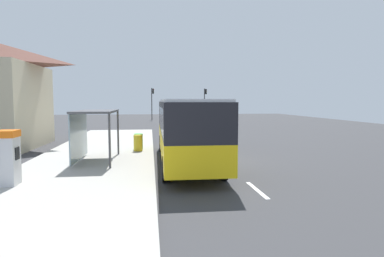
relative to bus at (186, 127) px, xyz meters
The scene contains 20 objects.
ground_plane 14.90m from the bus, 83.35° to the left, with size 56.00×92.00×0.04m, color #38383A.
sidewalk_platform 5.68m from the bus, 150.17° to the left, with size 6.20×30.00×0.18m, color #ADAAA3.
lane_stripe_seg_0 5.95m from the bus, 69.73° to the right, with size 0.16×2.20×0.01m, color silver.
lane_stripe_seg_1 2.70m from the bus, ahead, with size 0.16×2.20×0.01m, color silver.
lane_stripe_seg_2 5.40m from the bus, 67.30° to the left, with size 0.16×2.20×0.01m, color silver.
lane_stripe_seg_3 10.05m from the bus, 78.55° to the left, with size 0.16×2.20×0.01m, color silver.
lane_stripe_seg_4 14.93m from the bus, 82.39° to the left, with size 0.16×2.20×0.01m, color silver.
lane_stripe_seg_5 19.87m from the bus, 84.31° to the left, with size 0.16×2.20×0.01m, color silver.
lane_stripe_seg_6 24.83m from the bus, 85.46° to the left, with size 0.16×2.20×0.01m, color silver.
lane_stripe_seg_7 29.81m from the bus, 86.22° to the left, with size 0.16×2.20×0.01m, color silver.
bus is the anchor object (origin of this frame).
white_van 25.72m from the bus, 81.25° to the left, with size 2.16×5.26×2.30m.
sedan_near 39.02m from the bus, 84.10° to the left, with size 2.06×4.50×1.52m.
sedan_far 32.00m from the bus, 82.80° to the left, with size 1.85×4.41×1.52m.
ticket_machine 7.93m from the bus, 148.34° to the right, with size 0.66×0.76×1.94m.
recycling_bin_yellow 4.23m from the bus, 127.77° to the left, with size 0.52×0.52×0.95m, color yellow.
recycling_bin_green 4.79m from the bus, 122.46° to the left, with size 0.52×0.52×0.95m, color green.
traffic_light_near_side 37.41m from the bus, 78.88° to the left, with size 0.49×0.28×5.15m.
traffic_light_far_side 37.53m from the bus, 92.13° to the left, with size 0.49×0.28×5.23m.
bus_shelter 4.72m from the bus, behind, with size 1.80×4.00×2.50m.
Camera 1 is at (-3.46, -16.83, 3.15)m, focal length 30.39 mm.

